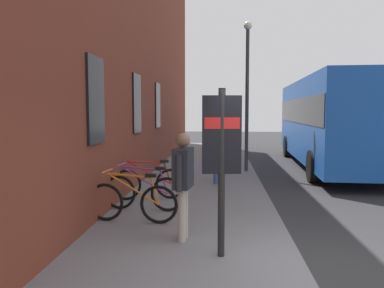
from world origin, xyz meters
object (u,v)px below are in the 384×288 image
transit_info_sign (222,146)px  pedestrian_crossing_street (219,149)px  bicycle_by_door (144,192)px  street_lamp (247,83)px  city_bus (330,118)px  bicycle_beside_lamp (132,202)px  bicycle_far_end (149,183)px  pedestrian_near_bus (183,175)px

transit_info_sign → pedestrian_crossing_street: 5.62m
bicycle_by_door → street_lamp: size_ratio=0.35×
city_bus → pedestrian_crossing_street: size_ratio=6.53×
bicycle_beside_lamp → pedestrian_crossing_street: pedestrian_crossing_street is taller
bicycle_far_end → pedestrian_near_bus: bearing=-158.9°
bicycle_far_end → pedestrian_near_bus: (-2.81, -1.09, 0.67)m
bicycle_by_door → transit_info_sign: bearing=-146.7°
bicycle_beside_lamp → bicycle_far_end: 1.89m
street_lamp → pedestrian_crossing_street: bearing=158.5°
bicycle_beside_lamp → bicycle_by_door: size_ratio=1.00×
transit_info_sign → pedestrian_crossing_street: bearing=0.9°
pedestrian_crossing_street → city_bus: bearing=-44.4°
bicycle_far_end → street_lamp: size_ratio=0.34×
bicycle_by_door → bicycle_far_end: (1.00, 0.07, 0.00)m
bicycle_beside_lamp → city_bus: size_ratio=0.17×
bicycle_by_door → transit_info_sign: transit_info_sign is taller
bicycle_beside_lamp → pedestrian_near_bus: 1.55m
pedestrian_crossing_street → street_lamp: (2.40, -0.94, 2.02)m
transit_info_sign → pedestrian_crossing_street: transit_info_sign is taller
bicycle_far_end → street_lamp: 5.82m
bicycle_by_door → bicycle_far_end: size_ratio=1.02×
bicycle_beside_lamp → transit_info_sign: transit_info_sign is taller
bicycle_by_door → city_bus: bearing=-37.8°
bicycle_beside_lamp → street_lamp: 7.37m
city_bus → pedestrian_near_bus: (-9.26, 4.77, -0.74)m
city_bus → pedestrian_near_bus: size_ratio=6.11×
bicycle_by_door → pedestrian_near_bus: pedestrian_near_bus is taller
bicycle_far_end → city_bus: size_ratio=0.16×
bicycle_beside_lamp → bicycle_by_door: same height
bicycle_beside_lamp → bicycle_far_end: (1.89, 0.04, 0.00)m
bicycle_far_end → city_bus: bearing=-42.2°
transit_info_sign → pedestrian_near_bus: bearing=42.7°
bicycle_by_door → city_bus: 9.54m
bicycle_beside_lamp → transit_info_sign: bearing=-133.6°
street_lamp → bicycle_far_end: bearing=150.4°
bicycle_far_end → city_bus: 8.83m
bicycle_far_end → pedestrian_crossing_street: 2.73m
bicycle_beside_lamp → bicycle_far_end: bearing=1.2°
pedestrian_crossing_street → street_lamp: size_ratio=0.32×
pedestrian_near_bus → pedestrian_crossing_street: (4.92, -0.53, -0.07)m
transit_info_sign → pedestrian_crossing_street: (5.59, 0.08, -0.61)m
bicycle_far_end → transit_info_sign: bearing=-153.9°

